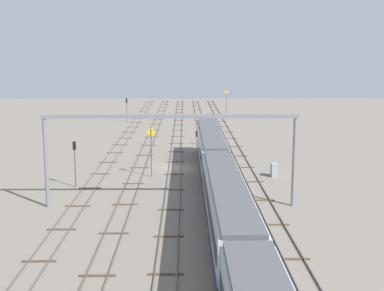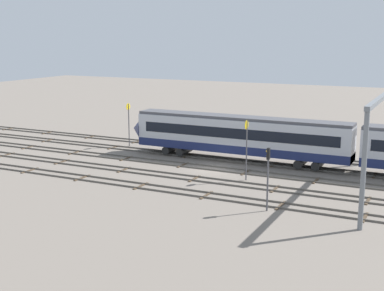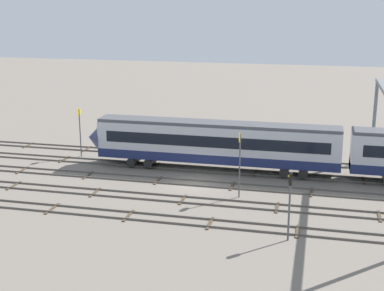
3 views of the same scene
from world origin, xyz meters
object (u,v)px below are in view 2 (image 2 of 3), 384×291
(speed_sign_near_foreground, at_px, (247,143))
(speed_sign_far_trackside, at_px, (129,119))
(relay_cabinet, at_px, (291,145))
(signal_light_trackside_departure, at_px, (268,170))

(speed_sign_near_foreground, relative_size, speed_sign_far_trackside, 1.07)
(speed_sign_far_trackside, distance_m, relay_cabinet, 19.92)
(speed_sign_near_foreground, bearing_deg, speed_sign_far_trackside, -25.09)
(speed_sign_far_trackside, height_order, relay_cabinet, speed_sign_far_trackside)
(speed_sign_near_foreground, height_order, signal_light_trackside_departure, speed_sign_near_foreground)
(speed_sign_far_trackside, distance_m, signal_light_trackside_departure, 28.74)
(speed_sign_far_trackside, relative_size, relay_cabinet, 3.35)
(signal_light_trackside_departure, bearing_deg, relay_cabinet, -78.69)
(speed_sign_far_trackside, xyz_separation_m, signal_light_trackside_departure, (-23.40, 16.70, -0.10))
(relay_cabinet, bearing_deg, signal_light_trackside_departure, 101.31)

